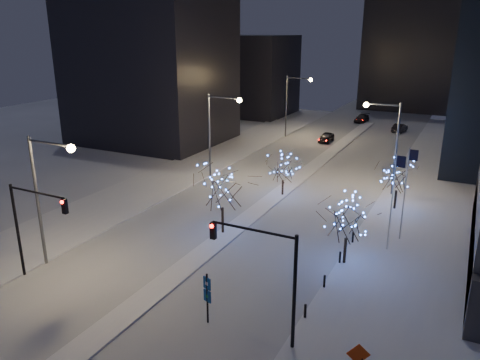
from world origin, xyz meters
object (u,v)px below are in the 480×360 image
Objects in this scene: street_lamp_w_mid at (217,125)px; holiday_tree_plaza_near at (347,219)px; holiday_tree_plaza_far at (398,177)px; construction_sign at (358,357)px; street_lamp_east at (388,136)px; car_near at (326,137)px; wayfinding_sign at (207,293)px; holiday_tree_median_far at (283,168)px; street_lamp_w_far at (293,98)px; traffic_signal_west at (31,218)px; car_mid at (400,128)px; traffic_signal_east at (268,267)px; holiday_tree_median_near at (222,188)px; street_lamp_w_near at (46,185)px; car_far at (362,118)px.

holiday_tree_plaza_near is at bearing -37.35° from street_lamp_w_mid.
holiday_tree_plaza_far is 2.46× the size of construction_sign.
car_near is (-12.82, 21.23, -5.70)m from street_lamp_east.
street_lamp_east reaches higher than wayfinding_sign.
wayfinding_sign is (4.50, -23.48, -1.09)m from holiday_tree_median_far.
street_lamp_w_far is 1.43× the size of traffic_signal_west.
traffic_signal_west is at bearing 85.76° from car_mid.
traffic_signal_east is 4.78m from wayfinding_sign.
street_lamp_w_mid is 2.23× the size of car_mid.
wayfinding_sign is at bearing 97.46° from car_mid.
street_lamp_w_mid is at bearing -104.89° from car_near.
holiday_tree_plaza_far reaches higher than car_near.
street_lamp_east reaches higher than holiday_tree_median_near.
street_lamp_east is 1.59× the size of holiday_tree_median_near.
car_near is 38.55m from holiday_tree_median_near.
street_lamp_w_near is 2.03× the size of holiday_tree_plaza_far.
street_lamp_w_mid is 2.03× the size of holiday_tree_plaza_far.
street_lamp_w_near is at bearing -127.73° from holiday_tree_median_near.
car_far is at bearing 80.33° from street_lamp_w_mid.
holiday_tree_median_near is (8.44, -39.09, -2.23)m from street_lamp_w_far.
traffic_signal_east is 2.09× the size of wayfinding_sign.
car_far is 0.93× the size of holiday_tree_plaza_near.
street_lamp_east is at bearing 87.74° from traffic_signal_east.
street_lamp_w_far reaches higher than car_near.
traffic_signal_west and traffic_signal_east have the same top height.
car_near is 0.89× the size of holiday_tree_plaza_far.
holiday_tree_plaza_near reaches higher than car_mid.
holiday_tree_median_near is at bearing -77.82° from street_lamp_w_far.
construction_sign reaches higher than car_mid.
holiday_tree_plaza_near is (10.00, -12.31, 0.56)m from holiday_tree_median_far.
construction_sign reaches higher than car_near.
wayfinding_sign is (7.73, -50.23, 1.31)m from car_near.
car_mid is 63.40m from wayfinding_sign.
street_lamp_w_mid is 1.85× the size of holiday_tree_plaza_near.
holiday_tree_median_far is at bearing -174.01° from holiday_tree_plaza_far.
car_mid is at bearing 76.92° from traffic_signal_west.
holiday_tree_plaza_far reaches higher than holiday_tree_median_far.
street_lamp_w_mid reaches higher than holiday_tree_median_far.
street_lamp_w_far is at bearing 123.56° from wayfinding_sign.
holiday_tree_plaza_far is (14.75, -25.54, 2.65)m from car_near.
construction_sign is (5.35, -0.77, -3.41)m from traffic_signal_east.
street_lamp_w_near is 31.77m from holiday_tree_plaza_far.
street_lamp_east reaches higher than holiday_tree_plaza_far.
street_lamp_east is 25.45m from car_near.
construction_sign is at bearing -72.07° from car_near.
traffic_signal_east is 15.21m from holiday_tree_median_near.
street_lamp_w_mid is at bearing 165.05° from holiday_tree_median_far.
traffic_signal_east is at bearing -3.21° from street_lamp_w_near.
car_mid is 40.41m from holiday_tree_median_far.
holiday_tree_median_near is 3.15× the size of construction_sign.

